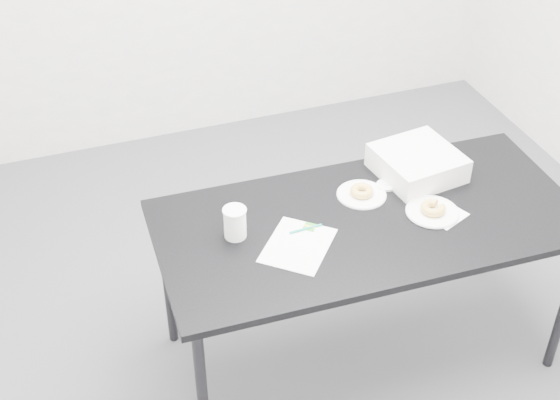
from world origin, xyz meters
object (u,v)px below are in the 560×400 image
object	(u,v)px
plate_near	(432,212)
donut_far	(362,191)
donut_near	(433,208)
coffee_cup	(235,223)
table	(368,230)
pen	(306,229)
plate_far	(361,195)
scorecard	(298,245)
bakery_box	(417,163)

from	to	relation	value
plate_near	donut_far	size ratio (longest dim) A/B	2.23
donut_near	coffee_cup	xyz separation A→B (m)	(-0.80, 0.13, 0.04)
table	coffee_cup	xyz separation A→B (m)	(-0.54, 0.07, 0.13)
plate_near	donut_far	xyz separation A→B (m)	(-0.22, 0.21, 0.02)
donut_near	plate_near	bearing A→B (deg)	0.00
plate_near	pen	bearing A→B (deg)	172.38
plate_near	plate_far	world-z (taller)	plate_near
pen	coffee_cup	xyz separation A→B (m)	(-0.27, 0.06, 0.06)
table	plate_near	size ratio (longest dim) A/B	7.99
table	plate_far	bearing A→B (deg)	78.60
scorecard	donut_far	bearing A→B (deg)	70.97
scorecard	plate_near	world-z (taller)	plate_near
table	scorecard	distance (m)	0.34
table	coffee_cup	world-z (taller)	coffee_cup
plate_far	table	bearing A→B (deg)	-103.07
scorecard	pen	world-z (taller)	pen
table	plate_near	world-z (taller)	plate_near
plate_far	donut_far	bearing A→B (deg)	0.00
plate_near	donut_far	bearing A→B (deg)	136.81
table	pen	world-z (taller)	pen
scorecard	bakery_box	world-z (taller)	bakery_box
table	pen	distance (m)	0.28
table	scorecard	world-z (taller)	scorecard
plate_far	coffee_cup	distance (m)	0.58
scorecard	table	bearing A→B (deg)	51.22
pen	bakery_box	size ratio (longest dim) A/B	0.42
pen	donut_near	size ratio (longest dim) A/B	1.33
plate_near	plate_far	xyz separation A→B (m)	(-0.22, 0.21, -0.00)
coffee_cup	bakery_box	world-z (taller)	coffee_cup
table	pen	xyz separation A→B (m)	(-0.27, 0.02, 0.07)
scorecard	coffee_cup	xyz separation A→B (m)	(-0.21, 0.14, 0.06)
donut_near	coffee_cup	world-z (taller)	coffee_cup
coffee_cup	bakery_box	size ratio (longest dim) A/B	0.40
pen	donut_far	size ratio (longest dim) A/B	1.40
scorecard	pen	xyz separation A→B (m)	(0.06, 0.08, 0.01)
plate_far	coffee_cup	world-z (taller)	coffee_cup
donut_far	plate_near	bearing A→B (deg)	-43.19
pen	donut_far	world-z (taller)	donut_far
table	coffee_cup	size ratio (longest dim) A/B	13.21
plate_near	bakery_box	xyz separation A→B (m)	(0.07, 0.27, 0.05)
scorecard	plate_far	world-z (taller)	plate_far
pen	bakery_box	bearing A→B (deg)	16.35
coffee_cup	donut_near	bearing A→B (deg)	-9.18
plate_far	bakery_box	world-z (taller)	bakery_box
pen	plate_near	distance (m)	0.53
donut_near	plate_far	size ratio (longest dim) A/B	0.49
donut_far	coffee_cup	xyz separation A→B (m)	(-0.58, -0.08, 0.04)
donut_near	donut_far	world-z (taller)	donut_near
bakery_box	plate_near	bearing A→B (deg)	-111.71
pen	bakery_box	world-z (taller)	bakery_box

